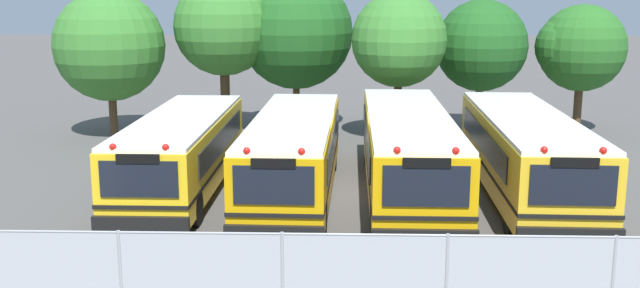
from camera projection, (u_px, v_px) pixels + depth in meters
ground_plane at (351, 194)px, 23.18m from camera, size 160.00×160.00×0.00m
school_bus_0 at (182, 151)px, 23.14m from camera, size 2.56×9.83×2.54m
school_bus_1 at (294, 152)px, 22.75m from camera, size 2.73×10.55×2.60m
school_bus_2 at (408, 150)px, 22.96m from camera, size 2.68×11.53×2.68m
school_bus_3 at (525, 152)px, 22.70m from camera, size 2.85×10.78×2.66m
tree_0 at (107, 45)px, 31.45m from camera, size 4.73×4.73×6.29m
tree_1 at (222, 23)px, 32.17m from camera, size 4.33×4.33×6.88m
tree_2 at (297, 34)px, 32.92m from camera, size 5.09×5.09×6.95m
tree_3 at (397, 37)px, 30.35m from camera, size 3.94×3.94×6.23m
tree_4 at (480, 44)px, 32.21m from camera, size 4.02×4.02×5.88m
tree_5 at (578, 48)px, 32.24m from camera, size 3.94×3.80×5.67m
chainlink_fence at (364, 283)px, 13.54m from camera, size 15.10×0.07×1.99m
traffic_cone at (145, 282)px, 15.33m from camera, size 0.52×0.52×0.69m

